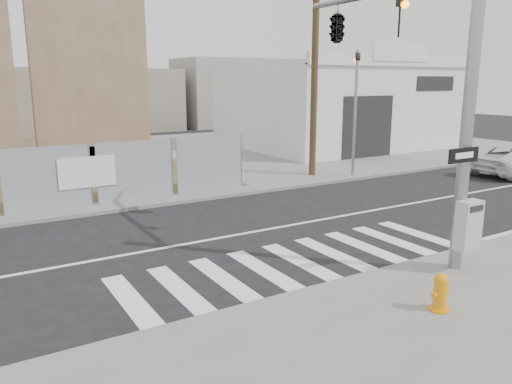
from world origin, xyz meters
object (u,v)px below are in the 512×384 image
signal_pole (375,52)px  auto_shop (336,106)px  fire_hydrant (440,292)px  traffic_cone_d (160,186)px

signal_pole → auto_shop: 19.04m
signal_pole → fire_hydrant: size_ratio=10.15×
auto_shop → fire_hydrant: size_ratio=17.39×
signal_pole → traffic_cone_d: size_ratio=11.16×
traffic_cone_d → signal_pole: bearing=-68.0°
signal_pole → fire_hydrant: signal_pole is taller
signal_pole → traffic_cone_d: (-2.96, 7.30, -4.35)m
auto_shop → fire_hydrant: auto_shop is taller
auto_shop → fire_hydrant: bearing=-125.4°
fire_hydrant → traffic_cone_d: bearing=82.4°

